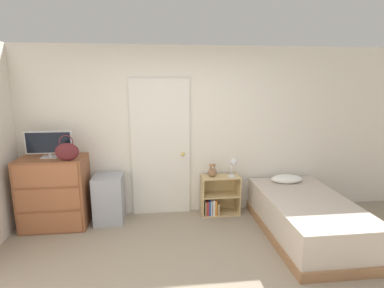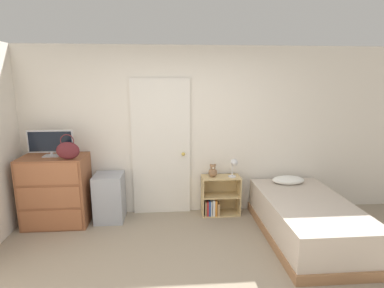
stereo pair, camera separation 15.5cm
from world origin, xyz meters
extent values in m
cube|color=silver|center=(0.00, 2.00, 1.27)|extent=(10.00, 0.06, 2.55)
cube|color=silver|center=(-0.32, 1.95, 1.04)|extent=(0.88, 0.04, 2.08)
sphere|color=gold|center=(0.02, 1.91, 0.95)|extent=(0.06, 0.06, 0.06)
cube|color=brown|center=(-1.82, 1.69, 0.50)|extent=(0.89, 0.54, 1.01)
cube|color=#9D5B39|center=(-1.82, 1.41, 0.17)|extent=(0.82, 0.01, 0.30)
cube|color=#9D5B39|center=(-1.82, 1.41, 0.50)|extent=(0.82, 0.01, 0.30)
cube|color=#9D5B39|center=(-1.82, 1.41, 0.84)|extent=(0.82, 0.01, 0.30)
cube|color=#B7B7BC|center=(-1.84, 1.70, 1.01)|extent=(0.22, 0.16, 0.02)
cylinder|color=#B7B7BC|center=(-1.84, 1.70, 1.04)|extent=(0.04, 0.04, 0.04)
cube|color=#B7B7BC|center=(-1.84, 1.70, 1.22)|extent=(0.62, 0.02, 0.31)
cube|color=black|center=(-1.84, 1.69, 1.22)|extent=(0.58, 0.01, 0.28)
ellipsoid|color=#591E23|center=(-1.55, 1.51, 1.13)|extent=(0.31, 0.12, 0.24)
torus|color=#591E23|center=(-1.55, 1.51, 1.26)|extent=(0.18, 0.01, 0.18)
cube|color=#999EA8|center=(-1.09, 1.74, 0.35)|extent=(0.41, 0.43, 0.70)
cube|color=tan|center=(0.30, 1.81, 0.31)|extent=(0.02, 0.29, 0.61)
cube|color=tan|center=(0.87, 1.81, 0.31)|extent=(0.02, 0.29, 0.61)
cube|color=tan|center=(0.59, 1.81, 0.01)|extent=(0.55, 0.29, 0.02)
cube|color=tan|center=(0.59, 1.81, 0.31)|extent=(0.55, 0.29, 0.02)
cube|color=tan|center=(0.59, 1.81, 0.60)|extent=(0.55, 0.29, 0.02)
cube|color=tan|center=(0.59, 1.95, 0.31)|extent=(0.59, 0.01, 0.61)
cube|color=tan|center=(0.34, 1.79, 0.13)|extent=(0.02, 0.22, 0.22)
cube|color=red|center=(0.38, 1.76, 0.13)|extent=(0.02, 0.16, 0.22)
cube|color=#3359B2|center=(0.41, 1.78, 0.14)|extent=(0.02, 0.21, 0.24)
cube|color=white|center=(0.43, 1.80, 0.14)|extent=(0.02, 0.24, 0.24)
cube|color=white|center=(0.47, 1.79, 0.14)|extent=(0.03, 0.22, 0.25)
cube|color=orange|center=(0.50, 1.79, 0.14)|extent=(0.03, 0.23, 0.24)
cube|color=tan|center=(0.54, 1.76, 0.11)|extent=(0.03, 0.17, 0.18)
sphere|color=#8C6647|center=(0.46, 1.81, 0.68)|extent=(0.13, 0.13, 0.13)
sphere|color=#8C6647|center=(0.46, 1.81, 0.77)|extent=(0.08, 0.08, 0.08)
sphere|color=silver|center=(0.46, 1.78, 0.76)|extent=(0.03, 0.03, 0.03)
sphere|color=#8C6647|center=(0.43, 1.81, 0.80)|extent=(0.03, 0.03, 0.03)
sphere|color=#8C6647|center=(0.49, 1.81, 0.80)|extent=(0.03, 0.03, 0.03)
cylinder|color=silver|center=(0.75, 1.78, 0.62)|extent=(0.12, 0.12, 0.01)
cylinder|color=silver|center=(0.75, 1.78, 0.72)|extent=(0.01, 0.01, 0.19)
sphere|color=silver|center=(0.77, 1.77, 0.84)|extent=(0.11, 0.11, 0.11)
cube|color=#996B47|center=(1.60, 1.01, 0.06)|extent=(1.07, 1.89, 0.12)
cube|color=beige|center=(1.60, 1.01, 0.32)|extent=(1.04, 1.84, 0.40)
ellipsoid|color=white|center=(1.60, 1.69, 0.57)|extent=(0.48, 0.28, 0.12)
camera|label=1|loc=(-0.35, -2.49, 2.06)|focal=28.00mm
camera|label=2|loc=(-0.19, -2.51, 2.06)|focal=28.00mm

